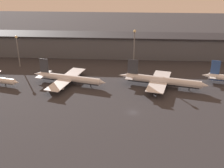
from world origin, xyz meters
TOP-DOWN VIEW (x-y plane):
  - ground at (0.00, 0.00)m, footprint 600.00×600.00m
  - terminal_building at (0.00, 87.96)m, footprint 252.52×21.70m
  - airplane_1 at (-36.69, 31.26)m, footprint 44.41×37.18m
  - airplane_2 at (16.05, 30.32)m, footprint 49.20×33.83m
  - lamp_post_0 at (-75.74, 59.08)m, footprint 1.80×1.80m
  - lamp_post_1 at (0.51, 59.08)m, footprint 1.80×1.80m

SIDE VIEW (x-z plane):
  - ground at x=0.00m, z-range 0.00..0.00m
  - airplane_1 at x=-36.69m, z-range -3.45..10.32m
  - airplane_2 at x=16.05m, z-range -3.46..11.07m
  - terminal_building at x=0.00m, z-range 0.06..16.13m
  - lamp_post_0 at x=-75.74m, z-range 3.18..24.26m
  - lamp_post_1 at x=0.51m, z-range 3.45..29.44m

